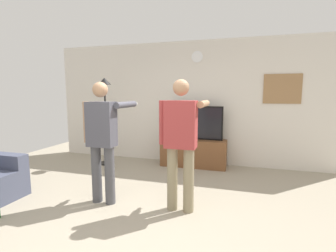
# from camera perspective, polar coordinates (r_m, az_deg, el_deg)

# --- Properties ---
(ground_plane) EXTENTS (8.40, 8.40, 0.00)m
(ground_plane) POSITION_cam_1_polar(r_m,az_deg,el_deg) (3.22, -7.80, -21.67)
(ground_plane) COLOR #9E937F
(back_wall) EXTENTS (6.40, 0.10, 2.70)m
(back_wall) POSITION_cam_1_polar(r_m,az_deg,el_deg) (5.63, 4.47, 5.29)
(back_wall) COLOR silver
(back_wall) RESTS_ON ground_plane
(tv_stand) EXTENTS (1.39, 0.44, 0.59)m
(tv_stand) POSITION_cam_1_polar(r_m,az_deg,el_deg) (5.39, 5.85, -6.17)
(tv_stand) COLOR brown
(tv_stand) RESTS_ON ground_plane
(television) EXTENTS (1.21, 0.07, 0.71)m
(television) POSITION_cam_1_polar(r_m,az_deg,el_deg) (5.32, 6.04, 0.75)
(television) COLOR black
(television) RESTS_ON tv_stand
(wall_clock) EXTENTS (0.24, 0.03, 0.24)m
(wall_clock) POSITION_cam_1_polar(r_m,az_deg,el_deg) (5.58, 6.73, 15.52)
(wall_clock) COLOR white
(framed_picture) EXTENTS (0.71, 0.04, 0.59)m
(framed_picture) POSITION_cam_1_polar(r_m,az_deg,el_deg) (5.50, 24.77, 7.76)
(framed_picture) COLOR #997047
(floor_lamp) EXTENTS (0.32, 0.32, 1.90)m
(floor_lamp) POSITION_cam_1_polar(r_m,az_deg,el_deg) (5.58, -14.26, 5.14)
(floor_lamp) COLOR black
(floor_lamp) RESTS_ON ground_plane
(person_standing_nearer_lamp) EXTENTS (0.57, 0.78, 1.72)m
(person_standing_nearer_lamp) POSITION_cam_1_polar(r_m,az_deg,el_deg) (3.60, -14.85, -2.27)
(person_standing_nearer_lamp) COLOR #4C4C51
(person_standing_nearer_lamp) RESTS_ON ground_plane
(person_standing_nearer_couch) EXTENTS (0.59, 0.78, 1.75)m
(person_standing_nearer_couch) POSITION_cam_1_polar(r_m,az_deg,el_deg) (3.24, 2.98, -2.75)
(person_standing_nearer_couch) COLOR gray
(person_standing_nearer_couch) RESTS_ON ground_plane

